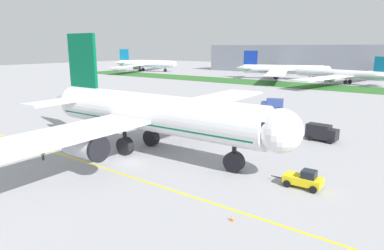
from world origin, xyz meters
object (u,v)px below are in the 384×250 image
at_px(parked_airliner_far_right, 343,74).
at_px(pushback_tug, 304,179).
at_px(traffic_cone_port_wing, 20,139).
at_px(service_truck_fuel_bowser, 322,132).
at_px(parked_airliner_far_left, 145,64).
at_px(traffic_cone_starboard_wing, 232,218).
at_px(service_truck_baggage_loader, 273,104).
at_px(parked_airliner_far_centre, 281,70).
at_px(ground_crew_wingwalker_port, 43,154).
at_px(airliner_foreground, 149,113).

bearing_deg(parked_airliner_far_right, pushback_tug, -78.21).
relative_size(traffic_cone_port_wing, service_truck_fuel_bowser, 0.10).
relative_size(parked_airliner_far_left, parked_airliner_far_right, 0.91).
height_order(pushback_tug, traffic_cone_starboard_wing, pushback_tug).
xyz_separation_m(service_truck_baggage_loader, parked_airliner_far_right, (-1.95, 82.48, 2.71)).
distance_m(traffic_cone_port_wing, traffic_cone_starboard_wing, 46.38).
height_order(traffic_cone_port_wing, parked_airliner_far_centre, parked_airliner_far_centre).
xyz_separation_m(traffic_cone_port_wing, parked_airliner_far_right, (22.05, 139.93, 4.06)).
bearing_deg(traffic_cone_port_wing, traffic_cone_starboard_wing, -2.78).
height_order(service_truck_baggage_loader, parked_airliner_far_left, parked_airliner_far_left).
distance_m(traffic_cone_port_wing, parked_airliner_far_centre, 145.92).
height_order(ground_crew_wingwalker_port, parked_airliner_far_left, parked_airliner_far_left).
bearing_deg(airliner_foreground, pushback_tug, 2.21).
relative_size(service_truck_fuel_bowser, parked_airliner_far_right, 0.07).
bearing_deg(parked_airliner_far_left, service_truck_fuel_bowser, -35.49).
xyz_separation_m(parked_airliner_far_left, parked_airliner_far_right, (131.40, -2.75, -0.82)).
height_order(service_truck_fuel_bowser, parked_airliner_far_right, parked_airliner_far_right).
height_order(airliner_foreground, parked_airliner_far_centre, airliner_foreground).
distance_m(airliner_foreground, ground_crew_wingwalker_port, 17.15).
bearing_deg(airliner_foreground, parked_airliner_far_left, 135.01).
xyz_separation_m(airliner_foreground, parked_airliner_far_left, (-133.59, 133.55, -1.32)).
bearing_deg(parked_airliner_far_left, pushback_tug, -39.91).
distance_m(traffic_cone_starboard_wing, parked_airliner_far_left, 212.76).
relative_size(ground_crew_wingwalker_port, service_truck_fuel_bowser, 0.31).
height_order(service_truck_baggage_loader, service_truck_fuel_bowser, service_truck_baggage_loader).
xyz_separation_m(service_truck_baggage_loader, parked_airliner_far_centre, (-34.50, 88.02, 3.40)).
bearing_deg(pushback_tug, traffic_cone_starboard_wing, -102.84).
relative_size(traffic_cone_port_wing, service_truck_baggage_loader, 0.09).
bearing_deg(service_truck_baggage_loader, airliner_foreground, -89.72).
bearing_deg(parked_airliner_far_right, airliner_foreground, -89.04).
xyz_separation_m(ground_crew_wingwalker_port, service_truck_fuel_bowser, (30.34, 36.60, 0.57)).
xyz_separation_m(traffic_cone_starboard_wing, parked_airliner_far_centre, (-56.82, 147.72, 4.75)).
height_order(service_truck_fuel_bowser, parked_airliner_far_centre, parked_airliner_far_centre).
distance_m(traffic_cone_port_wing, service_truck_baggage_loader, 62.28).
relative_size(airliner_foreground, ground_crew_wingwalker_port, 43.51).
bearing_deg(service_truck_fuel_bowser, traffic_cone_starboard_wing, -86.81).
height_order(ground_crew_wingwalker_port, parked_airliner_far_right, parked_airliner_far_right).
distance_m(service_truck_baggage_loader, service_truck_fuel_bowser, 31.75).
distance_m(airliner_foreground, service_truck_baggage_loader, 48.55).
bearing_deg(service_truck_fuel_bowser, parked_airliner_far_right, 101.79).
height_order(traffic_cone_port_wing, traffic_cone_starboard_wing, same).
relative_size(airliner_foreground, service_truck_fuel_bowser, 13.56).
height_order(pushback_tug, service_truck_baggage_loader, service_truck_baggage_loader).
bearing_deg(parked_airliner_far_centre, service_truck_fuel_bowser, -63.98).
bearing_deg(ground_crew_wingwalker_port, service_truck_baggage_loader, 80.69).
height_order(ground_crew_wingwalker_port, traffic_cone_port_wing, ground_crew_wingwalker_port).
xyz_separation_m(traffic_cone_port_wing, service_truck_fuel_bowser, (44.36, 33.08, 1.34)).
bearing_deg(pushback_tug, parked_airliner_far_right, 101.79).
distance_m(pushback_tug, service_truck_baggage_loader, 53.61).
height_order(service_truck_baggage_loader, parked_airliner_far_right, parked_airliner_far_right).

